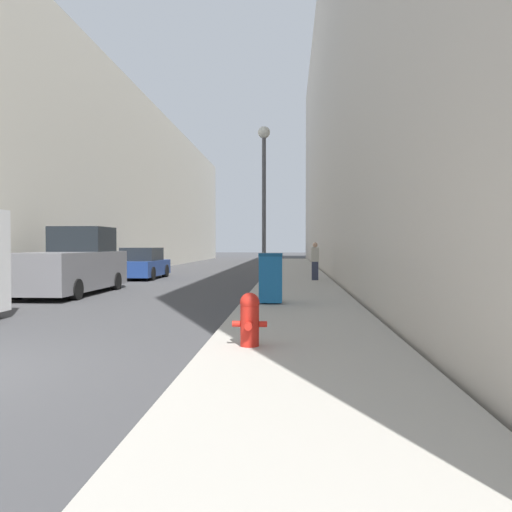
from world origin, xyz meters
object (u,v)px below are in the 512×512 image
(pickup_truck, at_px, (73,265))
(parked_sedan_near, at_px, (142,264))
(lamppost, at_px, (264,188))
(pedestrian_on_sidewalk, at_px, (315,261))
(fire_hydrant, at_px, (250,318))
(trash_bin, at_px, (271,278))

(pickup_truck, height_order, parked_sedan_near, pickup_truck)
(lamppost, relative_size, pedestrian_on_sidewalk, 3.46)
(fire_hydrant, xyz_separation_m, pedestrian_on_sidewalk, (1.65, 14.00, 0.39))
(parked_sedan_near, xyz_separation_m, pedestrian_on_sidewalk, (8.28, -2.57, 0.27))
(fire_hydrant, bearing_deg, lamppost, 91.80)
(trash_bin, xyz_separation_m, parked_sedan_near, (-6.73, 11.11, -0.12))
(pickup_truck, bearing_deg, parked_sedan_near, 89.11)
(fire_hydrant, xyz_separation_m, parked_sedan_near, (-6.63, 16.57, 0.12))
(trash_bin, distance_m, pedestrian_on_sidewalk, 8.69)
(pickup_truck, distance_m, pedestrian_on_sidewalk, 9.76)
(pedestrian_on_sidewalk, bearing_deg, lamppost, -114.81)
(pickup_truck, bearing_deg, pedestrian_on_sidewalk, 30.56)
(lamppost, height_order, pickup_truck, lamppost)
(trash_bin, distance_m, pickup_truck, 7.73)
(parked_sedan_near, bearing_deg, pedestrian_on_sidewalk, -17.21)
(fire_hydrant, relative_size, parked_sedan_near, 0.19)
(pickup_truck, distance_m, parked_sedan_near, 7.53)
(pickup_truck, xyz_separation_m, pedestrian_on_sidewalk, (8.40, 4.96, 0.00))
(fire_hydrant, distance_m, pedestrian_on_sidewalk, 14.10)
(fire_hydrant, distance_m, trash_bin, 5.46)
(lamppost, height_order, pedestrian_on_sidewalk, lamppost)
(fire_hydrant, height_order, trash_bin, trash_bin)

